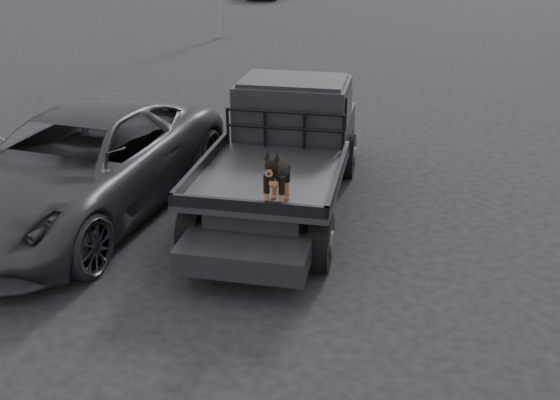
# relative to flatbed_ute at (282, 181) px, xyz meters

# --- Properties ---
(ground) EXTENTS (120.00, 120.00, 0.00)m
(ground) POSITION_rel_flatbed_ute_xyz_m (0.79, -2.00, -0.46)
(ground) COLOR black
(ground) RESTS_ON ground
(flatbed_ute) EXTENTS (2.00, 5.40, 0.92)m
(flatbed_ute) POSITION_rel_flatbed_ute_xyz_m (0.00, 0.00, 0.00)
(flatbed_ute) COLOR black
(flatbed_ute) RESTS_ON ground
(ute_cab) EXTENTS (1.72, 1.30, 0.88)m
(ute_cab) POSITION_rel_flatbed_ute_xyz_m (0.00, 0.95, 0.90)
(ute_cab) COLOR black
(ute_cab) RESTS_ON flatbed_ute
(headache_rack) EXTENTS (1.80, 0.08, 0.55)m
(headache_rack) POSITION_rel_flatbed_ute_xyz_m (0.00, 0.20, 0.74)
(headache_rack) COLOR black
(headache_rack) RESTS_ON flatbed_ute
(dog) EXTENTS (0.32, 0.60, 0.74)m
(dog) POSITION_rel_flatbed_ute_xyz_m (0.31, -1.86, 0.83)
(dog) COLOR black
(dog) RESTS_ON flatbed_ute
(parked_suv) EXTENTS (3.16, 5.77, 1.53)m
(parked_suv) POSITION_rel_flatbed_ute_xyz_m (-2.88, -0.75, 0.31)
(parked_suv) COLOR #28292D
(parked_suv) RESTS_ON ground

